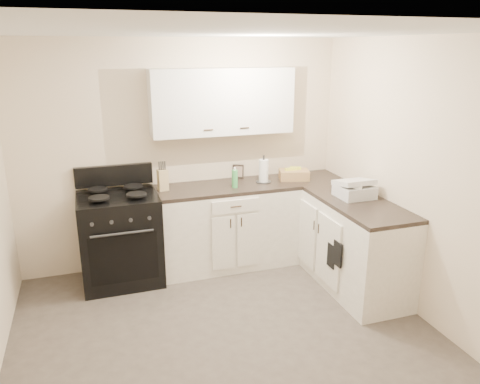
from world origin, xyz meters
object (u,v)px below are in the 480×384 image
object	(u,v)px
paper_towel	(264,171)
countertop_grill	(354,191)
knife_block	(163,180)
stove	(121,240)
wicker_basket	(294,175)

from	to	relation	value
paper_towel	countertop_grill	world-z (taller)	paper_towel
knife_block	paper_towel	distance (m)	1.13
stove	knife_block	xyz separation A→B (m)	(0.48, 0.07, 0.59)
stove	countertop_grill	world-z (taller)	countertop_grill
stove	countertop_grill	size ratio (longest dim) A/B	2.87
stove	countertop_grill	distance (m)	2.48
wicker_basket	knife_block	bearing A→B (deg)	178.14
paper_towel	wicker_basket	distance (m)	0.38
knife_block	wicker_basket	world-z (taller)	knife_block
knife_block	wicker_basket	xyz separation A→B (m)	(1.50, -0.05, -0.06)
knife_block	stove	bearing A→B (deg)	179.49
wicker_basket	countertop_grill	xyz separation A→B (m)	(0.30, -0.80, 0.01)
paper_towel	wicker_basket	world-z (taller)	paper_towel
countertop_grill	stove	bearing A→B (deg)	160.03
knife_block	wicker_basket	bearing A→B (deg)	-11.16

